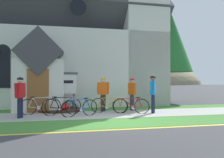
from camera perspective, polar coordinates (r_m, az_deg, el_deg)
ground at (r=12.79m, az=-2.58°, el=-7.29°), size 140.00×140.00×0.00m
sidewalk_slab at (r=10.60m, az=-7.08°, el=-8.68°), size 32.00×2.45×0.01m
grass_verge at (r=8.42m, az=-5.60°, el=-10.84°), size 32.00×2.00×0.01m
church_lawn at (r=12.58m, az=-7.96°, el=-7.38°), size 24.00×1.56×0.01m
curb_paint_stripe at (r=7.30m, az=-4.48°, el=-12.45°), size 28.00×0.16×0.01m
church_building at (r=17.52m, az=-7.92°, el=9.27°), size 11.76×10.49×13.63m
church_sign at (r=12.57m, az=-12.71°, el=-1.38°), size 1.91×0.16×1.98m
flower_bed at (r=12.32m, az=-12.81°, el=-7.13°), size 2.35×2.35×0.34m
bicycle_orange at (r=10.18m, az=-7.88°, el=-6.93°), size 1.62×0.60×0.81m
bicycle_black at (r=10.74m, az=-12.15°, el=-6.50°), size 1.74×0.47×0.85m
bicycle_blue at (r=10.97m, az=4.73°, el=-6.49°), size 1.60×0.62×0.79m
bicycle_white at (r=11.20m, az=-0.78°, el=-6.37°), size 1.68×0.56×0.79m
bicycle_yellow at (r=11.18m, az=-17.03°, el=-6.28°), size 1.79×0.32×0.83m
cyclist_in_white_jersey at (r=11.15m, az=9.98°, el=-2.86°), size 0.46×0.66×1.77m
cyclist_in_orange_jersey at (r=11.72m, az=-2.17°, el=-3.05°), size 0.55×0.52×1.69m
cyclist_in_yellow_jersey at (r=12.05m, az=4.90°, el=-3.10°), size 0.31×0.70×1.65m
cyclist_in_red_jersey at (r=10.26m, az=-21.48°, el=-3.44°), size 0.35×0.69×1.67m
roadside_conifer at (r=17.41m, az=13.56°, el=9.63°), size 3.35×3.35×6.99m
distant_hill at (r=92.65m, az=-4.21°, el=-1.40°), size 90.47×41.95×22.91m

